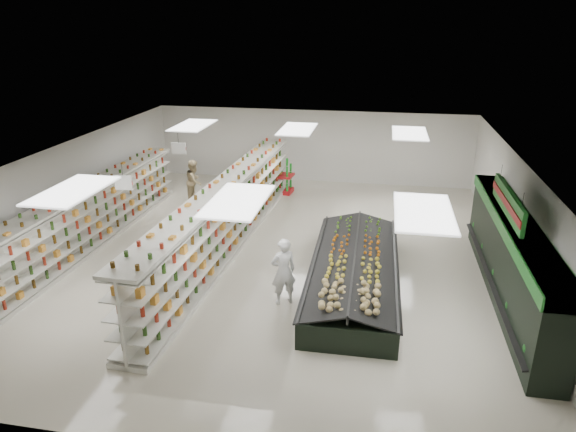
% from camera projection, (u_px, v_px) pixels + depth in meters
% --- Properties ---
extents(floor, '(16.00, 16.00, 0.00)m').
position_uv_depth(floor, '(276.00, 254.00, 16.14)').
color(floor, beige).
rests_on(floor, ground).
extents(ceiling, '(14.00, 16.00, 0.02)m').
position_uv_depth(ceiling, '(275.00, 155.00, 14.99)').
color(ceiling, white).
rests_on(ceiling, wall_back).
extents(wall_back, '(14.00, 0.02, 3.20)m').
position_uv_depth(wall_back, '(312.00, 146.00, 22.91)').
color(wall_back, silver).
rests_on(wall_back, floor).
extents(wall_front, '(14.00, 0.02, 3.20)m').
position_uv_depth(wall_front, '(174.00, 374.00, 8.22)').
color(wall_front, silver).
rests_on(wall_front, floor).
extents(wall_left, '(0.02, 16.00, 3.20)m').
position_uv_depth(wall_left, '(66.00, 193.00, 16.75)').
color(wall_left, silver).
rests_on(wall_left, floor).
extents(wall_right, '(0.02, 16.00, 3.20)m').
position_uv_depth(wall_right, '(519.00, 222.00, 14.38)').
color(wall_right, silver).
rests_on(wall_right, floor).
extents(produce_wall_case, '(0.93, 8.00, 2.20)m').
position_uv_depth(produce_wall_case, '(511.00, 255.00, 13.21)').
color(produce_wall_case, black).
rests_on(produce_wall_case, floor).
extents(aisle_sign_near, '(0.52, 0.06, 0.75)m').
position_uv_depth(aisle_sign_near, '(123.00, 183.00, 13.96)').
color(aisle_sign_near, white).
rests_on(aisle_sign_near, ceiling).
extents(aisle_sign_far, '(0.52, 0.06, 0.75)m').
position_uv_depth(aisle_sign_far, '(179.00, 148.00, 17.63)').
color(aisle_sign_far, white).
rests_on(aisle_sign_far, ceiling).
extents(hortifruti_banner, '(0.12, 3.20, 0.95)m').
position_uv_depth(hortifruti_banner, '(508.00, 202.00, 12.75)').
color(hortifruti_banner, '#207927').
rests_on(hortifruti_banner, ceiling).
extents(gondola_left, '(1.08, 11.31, 1.96)m').
position_uv_depth(gondola_left, '(86.00, 221.00, 16.31)').
color(gondola_left, silver).
rests_on(gondola_left, floor).
extents(gondola_center, '(1.53, 12.73, 2.20)m').
position_uv_depth(gondola_center, '(226.00, 219.00, 16.16)').
color(gondola_center, silver).
rests_on(gondola_center, floor).
extents(produce_island, '(2.47, 6.62, 0.99)m').
position_uv_depth(produce_island, '(354.00, 270.00, 14.14)').
color(produce_island, black).
rests_on(produce_island, floor).
extents(soda_endcap, '(1.20, 0.88, 1.44)m').
position_uv_depth(soda_endcap, '(280.00, 177.00, 21.62)').
color(soda_endcap, '#AC1317').
rests_on(soda_endcap, floor).
extents(shopper_main, '(0.79, 0.71, 1.81)m').
position_uv_depth(shopper_main, '(283.00, 271.00, 13.06)').
color(shopper_main, white).
rests_on(shopper_main, floor).
extents(shopper_background, '(0.55, 0.86, 1.72)m').
position_uv_depth(shopper_background, '(194.00, 181.00, 20.46)').
color(shopper_background, tan).
rests_on(shopper_background, floor).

